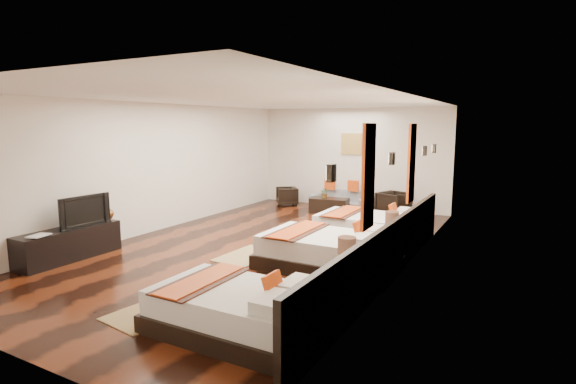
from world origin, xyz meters
The scene contains 30 objects.
floor centered at (0.00, 0.00, 0.00)m, with size 5.50×9.50×0.01m, color black.
ceiling centered at (0.00, 0.00, 2.80)m, with size 5.50×9.50×0.01m, color white.
back_wall centered at (0.00, 4.75, 1.40)m, with size 5.50×0.01×2.80m, color silver.
left_wall centered at (-2.75, 0.00, 1.40)m, with size 0.01×9.50×2.80m, color silver.
right_wall centered at (2.75, 0.00, 1.40)m, with size 0.01×9.50×2.80m, color silver.
headboard_panel centered at (2.71, -0.80, 0.45)m, with size 0.08×6.60×0.90m, color black.
bed_near centered at (1.70, -3.19, 0.26)m, with size 1.99×1.25×0.76m.
bed_mid centered at (1.70, -0.62, 0.29)m, with size 2.23×1.40×0.85m.
bed_far centered at (1.70, 1.41, 0.27)m, with size 2.10×1.32×0.80m.
nightstand_a centered at (2.45, -1.84, 0.31)m, with size 0.45×0.45×0.89m.
nightstand_b centered at (2.44, 0.28, 0.30)m, with size 0.44×0.44×0.86m.
jute_mat_near centered at (0.45, -3.23, 0.01)m, with size 0.75×1.20×0.01m, color #997C4D.
jute_mat_mid centered at (0.11, -0.68, 0.01)m, with size 0.75×1.20×0.01m, color #997C4D.
jute_mat_far centered at (0.35, 1.28, 0.01)m, with size 0.75×1.20×0.01m, color #997C4D.
tv_console centered at (-2.50, -2.36, 0.28)m, with size 0.50×1.80×0.55m, color black.
tv centered at (-2.45, -2.10, 0.83)m, with size 0.97×0.13×0.56m, color black.
book centered at (-2.50, -2.98, 0.57)m, with size 0.24×0.32×0.03m, color black.
figurine centered at (-2.50, -1.58, 0.71)m, with size 0.31×0.31×0.32m, color brown.
sofa centered at (-0.17, 4.45, 0.25)m, with size 1.74×0.68×0.51m, color slate.
armchair_left centered at (-1.72, 4.09, 0.27)m, with size 0.57×0.59×0.54m, color black.
armchair_right centered at (1.46, 3.98, 0.32)m, with size 0.69×0.71×0.64m, color black.
coffee_table centered at (-0.17, 3.62, 0.20)m, with size 1.00×0.50×0.40m, color black.
table_plant centered at (-0.29, 3.59, 0.53)m, with size 0.24×0.21×0.26m, color #2D5A1E.
orange_panel_a centered at (2.73, -1.90, 1.70)m, with size 0.04×0.40×1.30m, color #D86014.
orange_panel_b centered at (2.73, 0.30, 1.70)m, with size 0.04×0.40×1.30m, color #D86014.
sconce_near centered at (2.70, -3.00, 1.85)m, with size 0.07×0.12×0.18m.
sconce_mid centered at (2.70, -0.80, 1.85)m, with size 0.07×0.12×0.18m.
sconce_far centered at (2.70, 1.40, 1.85)m, with size 0.07×0.12×0.18m.
sconce_lounge centered at (2.70, 2.30, 1.85)m, with size 0.07×0.12×0.18m.
gold_artwork centered at (0.00, 4.73, 1.80)m, with size 0.60×0.04×0.60m, color #AD873F.
Camera 1 is at (4.46, -7.10, 2.33)m, focal length 27.68 mm.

